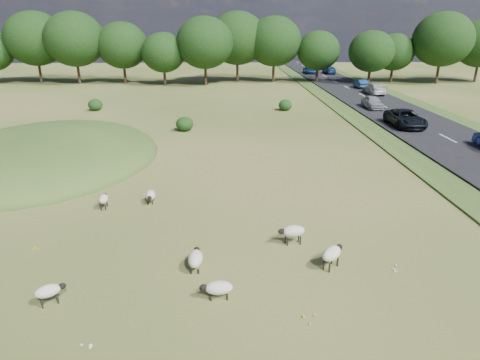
% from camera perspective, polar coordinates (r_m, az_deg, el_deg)
% --- Properties ---
extents(ground, '(160.00, 160.00, 0.00)m').
position_cam_1_polar(ground, '(39.74, -3.64, 6.44)').
color(ground, '#3B551A').
rests_on(ground, ground).
extents(mound, '(16.00, 20.00, 4.00)m').
position_cam_1_polar(mound, '(34.63, -24.32, 2.68)').
color(mound, '#33561E').
rests_on(mound, ground).
extents(road, '(8.00, 150.00, 0.25)m').
position_cam_1_polar(road, '(52.90, 19.18, 8.89)').
color(road, black).
rests_on(road, ground).
extents(treeline, '(96.28, 14.66, 11.70)m').
position_cam_1_polar(treeline, '(74.16, -3.80, 17.76)').
color(treeline, black).
rests_on(treeline, ground).
extents(shrubs, '(23.44, 12.18, 1.33)m').
position_cam_1_polar(shrubs, '(46.78, -7.58, 9.16)').
color(shrubs, black).
rests_on(shrubs, ground).
extents(sheep_0, '(1.19, 1.21, 0.93)m').
position_cam_1_polar(sheep_0, '(17.63, 12.16, -9.53)').
color(sheep_0, beige).
rests_on(sheep_0, ground).
extents(sheep_1, '(0.62, 1.34, 0.77)m').
position_cam_1_polar(sheep_1, '(17.34, -5.97, -10.33)').
color(sheep_1, beige).
rests_on(sheep_1, ground).
extents(sheep_2, '(0.54, 1.08, 0.77)m').
position_cam_1_polar(sheep_2, '(23.82, -17.73, -2.41)').
color(sheep_2, beige).
rests_on(sheep_2, ground).
extents(sheep_3, '(1.27, 0.70, 0.89)m').
position_cam_1_polar(sheep_3, '(19.17, 7.03, -6.80)').
color(sheep_3, beige).
rests_on(sheep_3, ground).
extents(sheep_4, '(1.06, 0.84, 0.76)m').
position_cam_1_polar(sheep_4, '(16.65, -24.13, -13.36)').
color(sheep_4, beige).
rests_on(sheep_4, ground).
extents(sheep_5, '(0.60, 1.20, 0.68)m').
position_cam_1_polar(sheep_5, '(23.94, -11.86, -2.02)').
color(sheep_5, beige).
rests_on(sheep_5, ground).
extents(sheep_6, '(1.20, 0.57, 0.69)m').
position_cam_1_polar(sheep_6, '(15.62, -2.98, -14.17)').
color(sheep_6, beige).
rests_on(sheep_6, ground).
extents(car_2, '(2.23, 4.83, 1.34)m').
position_cam_1_polar(car_2, '(89.32, 9.34, 14.26)').
color(car_2, navy).
rests_on(car_2, road).
extents(car_3, '(1.69, 4.19, 1.43)m').
position_cam_1_polar(car_3, '(52.31, 17.23, 9.92)').
color(car_3, '#9EA1A5').
rests_on(car_3, road).
extents(car_4, '(1.36, 3.90, 1.29)m').
position_cam_1_polar(car_4, '(69.54, 15.82, 12.25)').
color(car_4, navy).
rests_on(car_4, road).
extents(car_5, '(1.98, 4.86, 1.41)m').
position_cam_1_polar(car_5, '(89.85, 11.83, 14.16)').
color(car_5, navy).
rests_on(car_5, road).
extents(car_6, '(2.55, 5.53, 1.54)m').
position_cam_1_polar(car_6, '(43.47, 21.18, 7.68)').
color(car_6, black).
rests_on(car_6, road).
extents(car_7, '(2.13, 5.25, 1.52)m').
position_cam_1_polar(car_7, '(63.66, 17.46, 11.57)').
color(car_7, silver).
rests_on(car_7, road).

